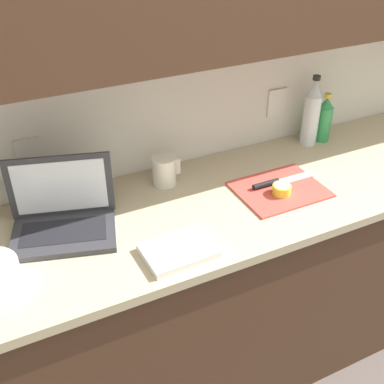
# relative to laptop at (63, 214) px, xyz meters

# --- Properties ---
(ground_plane) EXTENTS (12.00, 12.00, 0.00)m
(ground_plane) POSITION_rel_laptop_xyz_m (0.80, -0.08, -0.98)
(ground_plane) COLOR #564C47
(ground_plane) RESTS_ON ground
(counter_unit) EXTENTS (2.56, 0.64, 0.92)m
(counter_unit) POSITION_rel_laptop_xyz_m (0.83, -0.08, -0.51)
(counter_unit) COLOR #472D1E
(counter_unit) RESTS_ON ground_plane
(laptop) EXTENTS (0.39, 0.31, 0.24)m
(laptop) POSITION_rel_laptop_xyz_m (0.00, 0.00, 0.00)
(laptop) COLOR #333338
(laptop) RESTS_ON counter_unit
(cutting_board) EXTENTS (0.33, 0.26, 0.01)m
(cutting_board) POSITION_rel_laptop_xyz_m (0.79, -0.12, -0.05)
(cutting_board) COLOR #D1473D
(cutting_board) RESTS_ON counter_unit
(knife) EXTENTS (0.28, 0.04, 0.02)m
(knife) POSITION_rel_laptop_xyz_m (0.78, -0.09, -0.04)
(knife) COLOR silver
(knife) RESTS_ON cutting_board
(lemon_half_cut) EXTENTS (0.07, 0.07, 0.04)m
(lemon_half_cut) POSITION_rel_laptop_xyz_m (0.77, -0.16, -0.03)
(lemon_half_cut) COLOR yellow
(lemon_half_cut) RESTS_ON cutting_board
(bottle_green_soda) EXTENTS (0.07, 0.07, 0.22)m
(bottle_green_soda) POSITION_rel_laptop_xyz_m (1.19, 0.14, 0.04)
(bottle_green_soda) COLOR #2D934C
(bottle_green_soda) RESTS_ON counter_unit
(bottle_oil_tall) EXTENTS (0.07, 0.07, 0.31)m
(bottle_oil_tall) POSITION_rel_laptop_xyz_m (1.12, 0.14, 0.08)
(bottle_oil_tall) COLOR silver
(bottle_oil_tall) RESTS_ON counter_unit
(measuring_cup) EXTENTS (0.11, 0.09, 0.11)m
(measuring_cup) POSITION_rel_laptop_xyz_m (0.41, 0.11, -0.00)
(measuring_cup) COLOR silver
(measuring_cup) RESTS_ON counter_unit
(dish_towel) EXTENTS (0.22, 0.17, 0.02)m
(dish_towel) POSITION_rel_laptop_xyz_m (0.29, -0.29, -0.05)
(dish_towel) COLOR silver
(dish_towel) RESTS_ON counter_unit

